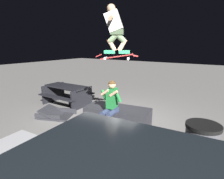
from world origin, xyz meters
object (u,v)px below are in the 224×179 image
(person_sitting_on_ledge, at_px, (110,104))
(ledge_box_main, at_px, (117,117))
(skateboard, at_px, (117,57))
(kicker_ramp, at_px, (56,115))
(picnic_table_back, at_px, (67,92))
(trash_bin, at_px, (200,152))
(skater_airborne, at_px, (115,27))

(person_sitting_on_ledge, bearing_deg, ledge_box_main, -82.68)
(person_sitting_on_ledge, height_order, skateboard, skateboard)
(kicker_ramp, xyz_separation_m, picnic_table_back, (0.67, -1.10, 0.44))
(person_sitting_on_ledge, distance_m, picnic_table_back, 2.96)
(picnic_table_back, height_order, trash_bin, trash_bin)
(picnic_table_back, xyz_separation_m, trash_bin, (-4.99, 1.60, 0.01))
(skateboard, distance_m, trash_bin, 2.67)
(kicker_ramp, bearing_deg, picnic_table_back, -58.82)
(person_sitting_on_ledge, relative_size, kicker_ramp, 1.20)
(ledge_box_main, distance_m, skater_airborne, 2.43)
(skater_airborne, height_order, picnic_table_back, skater_airborne)
(skater_airborne, bearing_deg, picnic_table_back, -18.68)
(person_sitting_on_ledge, relative_size, skateboard, 1.38)
(ledge_box_main, height_order, picnic_table_back, picnic_table_back)
(skateboard, bearing_deg, kicker_ramp, 4.41)
(ledge_box_main, xyz_separation_m, skateboard, (-0.18, 0.33, 1.71))
(ledge_box_main, height_order, skateboard, skateboard)
(skateboard, height_order, trash_bin, skateboard)
(person_sitting_on_ledge, height_order, skater_airborne, skater_airborne)
(skateboard, distance_m, skater_airborne, 0.69)
(trash_bin, bearing_deg, person_sitting_on_ledge, -13.94)
(ledge_box_main, xyz_separation_m, person_sitting_on_ledge, (-0.06, 0.44, 0.51))
(skater_airborne, relative_size, picnic_table_back, 0.65)
(person_sitting_on_ledge, xyz_separation_m, picnic_table_back, (2.75, -1.05, -0.29))
(skater_airborne, bearing_deg, person_sitting_on_ledge, 53.38)
(kicker_ramp, bearing_deg, ledge_box_main, -166.25)
(trash_bin, bearing_deg, skateboard, -17.67)
(ledge_box_main, distance_m, person_sitting_on_ledge, 0.68)
(skater_airborne, relative_size, trash_bin, 1.11)
(ledge_box_main, relative_size, person_sitting_on_ledge, 1.30)
(skateboard, relative_size, trash_bin, 1.00)
(ledge_box_main, relative_size, trash_bin, 1.79)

